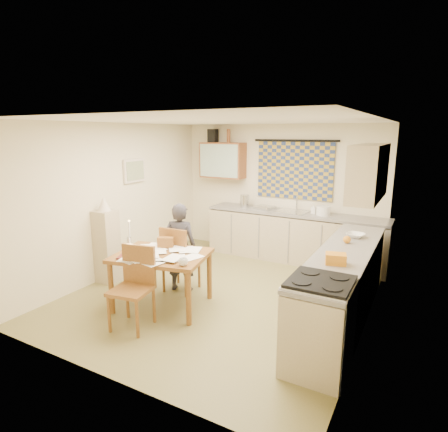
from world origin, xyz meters
The scene contains 44 objects.
floor centered at (0.00, 0.00, -0.01)m, with size 4.00×4.50×0.02m, color olive.
ceiling centered at (0.00, 0.00, 2.51)m, with size 4.00×4.50×0.02m, color white.
wall_back centered at (0.00, 2.26, 1.25)m, with size 4.00×0.02×2.50m, color beige.
wall_front centered at (0.00, -2.26, 1.25)m, with size 4.00×0.02×2.50m, color beige.
wall_left centered at (-2.01, 0.00, 1.25)m, with size 0.02×4.50×2.50m, color beige.
wall_right centered at (2.01, 0.00, 1.25)m, with size 0.02×4.50×2.50m, color beige.
window_blind centered at (0.30, 2.22, 1.65)m, with size 1.45×0.03×1.05m, color navy.
curtain_rod centered at (0.30, 2.20, 2.20)m, with size 0.04×0.04×1.60m, color black.
wall_cabinet centered at (-1.15, 2.08, 1.80)m, with size 0.90×0.34×0.70m, color brown.
wall_cabinet_glass centered at (-1.15, 1.91, 1.80)m, with size 0.84×0.02×0.64m, color #99B2A5.
upper_cabinet_right centered at (1.83, 0.55, 1.85)m, with size 0.34×1.30×0.70m, color tan.
framed_print centered at (-1.97, 0.40, 1.70)m, with size 0.04×0.50×0.40m, color beige.
print_canvas centered at (-1.95, 0.40, 1.70)m, with size 0.01×0.42×0.32m, color #B8B8A0.
counter_back centered at (0.43, 1.95, 0.45)m, with size 3.30×0.62×0.92m.
counter_right centered at (1.70, 0.01, 0.45)m, with size 0.62×2.95×0.92m.
stove centered at (1.70, -1.13, 0.48)m, with size 0.62×0.62×0.96m.
sink centered at (0.37, 1.95, 0.88)m, with size 0.55×0.45×0.10m, color silver.
tap centered at (0.40, 2.13, 1.06)m, with size 0.03×0.03×0.28m, color silver.
dish_rack centered at (-0.17, 1.95, 0.95)m, with size 0.35×0.30×0.06m, color silver.
kettle centered at (-0.59, 1.95, 1.04)m, with size 0.18×0.18×0.24m, color silver.
mixing_bowl centered at (0.94, 1.95, 1.00)m, with size 0.24×0.24×0.16m, color white.
soap_bottle centered at (0.76, 2.00, 1.01)m, with size 0.09×0.09×0.17m, color white.
bowl centered at (1.70, 0.74, 0.95)m, with size 0.28×0.28×0.06m, color white.
orange_bag centered at (1.70, -0.49, 0.98)m, with size 0.22×0.16×0.12m, color orange.
fruit_orange centered at (1.65, 0.39, 0.97)m, with size 0.10×0.10×0.10m, color orange.
speaker centered at (-1.38, 2.08, 2.28)m, with size 0.16×0.20×0.26m, color black.
bottle_green centered at (-1.34, 2.08, 2.28)m, with size 0.07×0.07×0.26m, color #195926.
bottle_brown centered at (-1.02, 2.08, 2.28)m, with size 0.07×0.07×0.26m, color brown.
dining_table centered at (-0.54, -0.73, 0.38)m, with size 1.37×1.15×0.75m.
chair_far centered at (-0.62, -0.18, 0.31)m, with size 0.47×0.47×1.00m.
chair_near centered at (-0.50, -1.37, 0.31)m, with size 0.52×0.52×1.00m.
person centered at (-0.63, -0.17, 0.67)m, with size 0.56×0.45×1.34m, color black.
shelf_stand centered at (-1.84, -0.46, 0.58)m, with size 0.32×0.30×1.16m, color tan.
lampshade centered at (-1.84, -0.46, 1.27)m, with size 0.20×0.20×0.22m, color beige.
letter_rack centered at (-0.64, -0.51, 0.83)m, with size 0.22×0.10×0.16m, color brown.
mug centered at (-0.02, -0.96, 0.79)m, with size 0.15×0.15×0.09m, color white.
magazine centered at (-0.95, -1.09, 0.76)m, with size 0.31×0.35×0.03m, color maroon.
book centered at (-0.88, -0.94, 0.76)m, with size 0.26×0.31×0.02m, color orange.
orange_box centered at (-0.79, -1.10, 0.77)m, with size 0.12×0.08×0.04m, color orange.
eyeglasses centered at (-0.33, -1.01, 0.76)m, with size 0.13×0.04×0.02m, color black.
candle_holder centered at (-1.05, -0.79, 0.84)m, with size 0.06×0.06×0.18m, color silver.
candle centered at (-1.06, -0.77, 1.04)m, with size 0.02×0.02×0.22m, color white.
candle_flame centered at (-1.02, -0.79, 1.16)m, with size 0.02×0.02×0.02m, color #FFCC66.
papers centered at (-0.55, -0.81, 0.77)m, with size 1.10×1.07×0.03m.
Camera 1 is at (2.51, -4.53, 2.34)m, focal length 30.00 mm.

